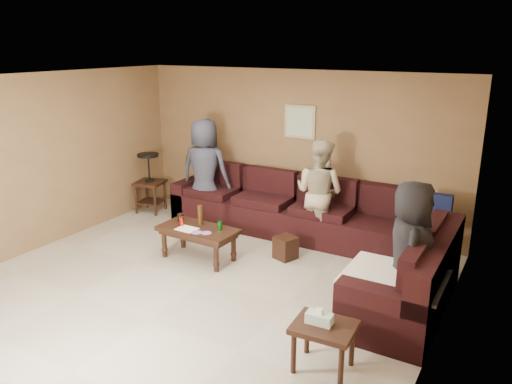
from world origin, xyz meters
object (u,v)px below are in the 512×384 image
at_px(sectional_sofa, 314,232).
at_px(waste_bin, 286,248).
at_px(coffee_table, 198,232).
at_px(side_table_right, 323,330).
at_px(person_left, 205,171).
at_px(person_right, 410,252).
at_px(person_middle, 319,193).
at_px(end_table_left, 150,182).

distance_m(sectional_sofa, waste_bin, 0.48).
distance_m(coffee_table, side_table_right, 2.82).
height_order(person_left, person_right, person_left).
xyz_separation_m(side_table_right, person_right, (0.43, 1.28, 0.38)).
distance_m(side_table_right, person_middle, 3.04).
bearing_deg(person_middle, sectional_sofa, 114.31).
distance_m(sectional_sofa, person_middle, 0.60).
height_order(sectional_sofa, coffee_table, sectional_sofa).
xyz_separation_m(sectional_sofa, waste_bin, (-0.26, -0.36, -0.17)).
distance_m(sectional_sofa, side_table_right, 2.64).
height_order(sectional_sofa, person_right, person_right).
bearing_deg(side_table_right, waste_bin, 124.67).
height_order(side_table_right, person_middle, person_middle).
relative_size(end_table_left, side_table_right, 1.74).
xyz_separation_m(end_table_left, waste_bin, (2.98, -0.61, -0.39)).
bearing_deg(person_middle, waste_bin, 86.19).
distance_m(side_table_right, person_left, 4.30).
bearing_deg(coffee_table, person_left, 121.79).
height_order(sectional_sofa, end_table_left, end_table_left).
xyz_separation_m(coffee_table, side_table_right, (2.44, -1.41, 0.01)).
relative_size(waste_bin, person_right, 0.21).
xyz_separation_m(end_table_left, person_right, (4.81, -1.35, 0.23)).
xyz_separation_m(person_middle, person_right, (1.66, -1.48, -0.02)).
relative_size(sectional_sofa, side_table_right, 7.72).
distance_m(end_table_left, waste_bin, 3.07).
xyz_separation_m(side_table_right, waste_bin, (-1.40, 2.02, -0.24)).
height_order(coffee_table, person_left, person_left).
relative_size(coffee_table, person_right, 0.72).
distance_m(side_table_right, waste_bin, 2.47).
xyz_separation_m(sectional_sofa, person_right, (1.56, -1.11, 0.45)).
height_order(coffee_table, side_table_right, coffee_table).
bearing_deg(person_right, person_left, 52.67).
xyz_separation_m(waste_bin, person_right, (1.83, -0.75, 0.62)).
relative_size(coffee_table, person_middle, 0.70).
distance_m(sectional_sofa, person_right, 1.97).
bearing_deg(coffee_table, person_middle, 48.07).
distance_m(coffee_table, person_right, 2.90).
relative_size(coffee_table, side_table_right, 1.85).
relative_size(coffee_table, person_left, 0.65).
xyz_separation_m(coffee_table, person_middle, (1.20, 1.34, 0.40)).
bearing_deg(waste_bin, person_left, 158.79).
xyz_separation_m(sectional_sofa, person_middle, (-0.10, 0.36, 0.47)).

